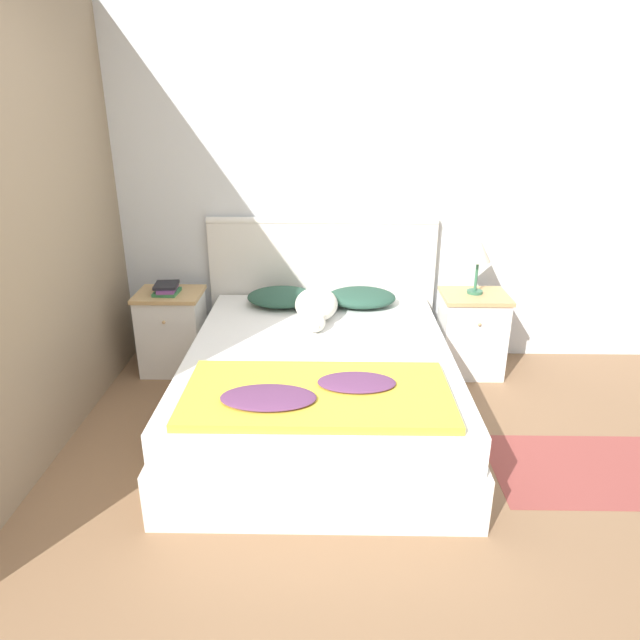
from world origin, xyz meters
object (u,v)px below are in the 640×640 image
(nightstand_right, at_px, (471,333))
(pillow_left, at_px, (282,297))
(dog, at_px, (316,305))
(book_stack, at_px, (167,289))
(nightstand_left, at_px, (173,331))
(bed, at_px, (319,387))
(pillow_right, at_px, (361,297))
(table_lamp, at_px, (479,253))

(nightstand_right, relative_size, pillow_left, 1.23)
(dog, bearing_deg, book_stack, 169.25)
(nightstand_left, xyz_separation_m, pillow_left, (0.80, 0.01, 0.27))
(bed, bearing_deg, nightstand_left, 145.94)
(pillow_right, height_order, book_stack, book_stack)
(pillow_left, bearing_deg, dog, -42.29)
(pillow_right, bearing_deg, pillow_left, 180.00)
(bed, distance_m, pillow_right, 0.86)
(dog, height_order, table_lamp, table_lamp)
(bed, height_order, book_stack, book_stack)
(pillow_left, xyz_separation_m, table_lamp, (1.37, 0.01, 0.33))
(book_stack, bearing_deg, nightstand_right, 0.43)
(book_stack, relative_size, table_lamp, 0.58)
(pillow_left, height_order, book_stack, book_stack)
(pillow_right, bearing_deg, nightstand_left, -179.49)
(nightstand_left, height_order, pillow_right, pillow_right)
(pillow_left, relative_size, dog, 0.69)
(nightstand_right, height_order, pillow_right, pillow_right)
(nightstand_left, distance_m, dog, 1.12)
(bed, distance_m, table_lamp, 1.48)
(bed, xyz_separation_m, table_lamp, (1.09, 0.76, 0.65))
(table_lamp, bearing_deg, nightstand_right, -90.00)
(bed, distance_m, book_stack, 1.36)
(pillow_right, xyz_separation_m, book_stack, (-1.38, -0.03, 0.07))
(table_lamp, bearing_deg, pillow_right, -179.17)
(pillow_right, height_order, table_lamp, table_lamp)
(bed, height_order, pillow_right, pillow_right)
(pillow_left, xyz_separation_m, book_stack, (-0.81, -0.03, 0.07))
(pillow_left, height_order, dog, dog)
(bed, bearing_deg, nightstand_right, 34.06)
(bed, distance_m, dog, 0.62)
(nightstand_right, distance_m, pillow_left, 1.40)
(nightstand_right, bearing_deg, bed, -145.94)
(bed, xyz_separation_m, book_stack, (-1.09, 0.72, 0.39))
(book_stack, bearing_deg, dog, -10.75)
(bed, height_order, pillow_left, pillow_left)
(bed, xyz_separation_m, nightstand_left, (-1.09, 0.74, 0.05))
(pillow_right, distance_m, dog, 0.39)
(nightstand_left, bearing_deg, bed, -34.06)
(nightstand_right, relative_size, book_stack, 2.66)
(nightstand_right, distance_m, pillow_right, 0.85)
(dog, bearing_deg, nightstand_left, 168.34)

